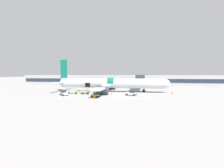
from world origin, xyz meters
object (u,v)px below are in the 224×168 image
(ground_crew_loader_b, at_px, (88,90))
(ground_crew_loader_a, at_px, (76,91))
(baggage_tug_rear, at_px, (64,93))
(suitcase_on_tarmac_upright, at_px, (88,94))
(baggage_tug_lead, at_px, (96,95))
(baggage_cart_queued, at_px, (73,92))
(baggage_cart_loading, at_px, (85,92))
(airplane, at_px, (109,84))
(baggage_tug_mid, at_px, (131,93))
(ground_crew_driver, at_px, (83,92))

(ground_crew_loader_b, bearing_deg, ground_crew_loader_a, -114.08)
(baggage_tug_rear, distance_m, ground_crew_loader_b, 8.77)
(ground_crew_loader_a, bearing_deg, suitcase_on_tarmac_upright, 2.03)
(ground_crew_loader_a, relative_size, suitcase_on_tarmac_upright, 2.53)
(baggage_tug_lead, relative_size, baggage_cart_queued, 0.64)
(baggage_tug_lead, relative_size, baggage_cart_loading, 0.80)
(ground_crew_loader_a, bearing_deg, airplane, 43.92)
(baggage_tug_rear, height_order, baggage_cart_loading, baggage_tug_rear)
(baggage_tug_rear, relative_size, baggage_cart_queued, 0.71)
(ground_crew_loader_a, bearing_deg, baggage_tug_rear, -137.81)
(baggage_cart_loading, distance_m, ground_crew_loader_a, 3.05)
(baggage_tug_mid, height_order, ground_crew_loader_a, ground_crew_loader_a)
(baggage_cart_queued, bearing_deg, baggage_tug_mid, -4.07)
(ground_crew_driver, bearing_deg, baggage_tug_rear, -154.04)
(airplane, bearing_deg, baggage_cart_loading, -139.95)
(ground_crew_loader_a, relative_size, ground_crew_driver, 1.05)
(ground_crew_loader_b, height_order, ground_crew_driver, ground_crew_driver)
(baggage_tug_rear, height_order, baggage_cart_queued, baggage_tug_rear)
(baggage_tug_lead, height_order, baggage_tug_rear, baggage_tug_rear)
(ground_crew_driver, bearing_deg, airplane, 52.45)
(ground_crew_loader_a, height_order, ground_crew_loader_b, ground_crew_loader_a)
(baggage_cart_queued, bearing_deg, suitcase_on_tarmac_upright, -19.33)
(baggage_tug_mid, distance_m, baggage_tug_rear, 19.38)
(ground_crew_driver, bearing_deg, baggage_cart_queued, 152.33)
(baggage_tug_rear, bearing_deg, ground_crew_driver, 25.96)
(ground_crew_loader_a, xyz_separation_m, ground_crew_loader_b, (2.14, 4.78, -0.08))
(baggage_tug_mid, bearing_deg, ground_crew_loader_a, -177.05)
(airplane, relative_size, suitcase_on_tarmac_upright, 56.32)
(baggage_tug_lead, bearing_deg, airplane, 83.66)
(ground_crew_loader_a, bearing_deg, baggage_cart_loading, 55.47)
(ground_crew_driver, distance_m, suitcase_on_tarmac_upright, 1.59)
(airplane, height_order, ground_crew_driver, airplane)
(airplane, height_order, baggage_tug_rear, airplane)
(airplane, distance_m, baggage_tug_lead, 13.07)
(baggage_cart_queued, xyz_separation_m, ground_crew_driver, (4.33, -2.27, 0.36))
(baggage_tug_lead, height_order, baggage_tug_mid, baggage_tug_mid)
(baggage_tug_lead, height_order, baggage_cart_queued, baggage_tug_lead)
(baggage_cart_loading, relative_size, ground_crew_driver, 1.98)
(baggage_tug_lead, xyz_separation_m, ground_crew_loader_a, (-7.18, 4.51, 0.33))
(airplane, xyz_separation_m, ground_crew_loader_a, (-8.60, -8.29, -1.90))
(airplane, xyz_separation_m, baggage_tug_rear, (-11.36, -10.78, -2.20))
(airplane, xyz_separation_m, suitcase_on_tarmac_upright, (-4.99, -8.16, -2.53))
(baggage_tug_lead, height_order, suitcase_on_tarmac_upright, baggage_tug_lead)
(baggage_tug_rear, relative_size, ground_crew_loader_a, 1.68)
(airplane, xyz_separation_m, ground_crew_loader_b, (-6.47, -3.51, -1.98))
(baggage_tug_rear, relative_size, baggage_cart_loading, 0.89)
(baggage_cart_queued, relative_size, ground_crew_loader_a, 2.36)
(airplane, distance_m, baggage_cart_queued, 12.61)
(baggage_tug_lead, bearing_deg, ground_crew_loader_b, 118.52)
(baggage_tug_rear, relative_size, ground_crew_loader_b, 1.85)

